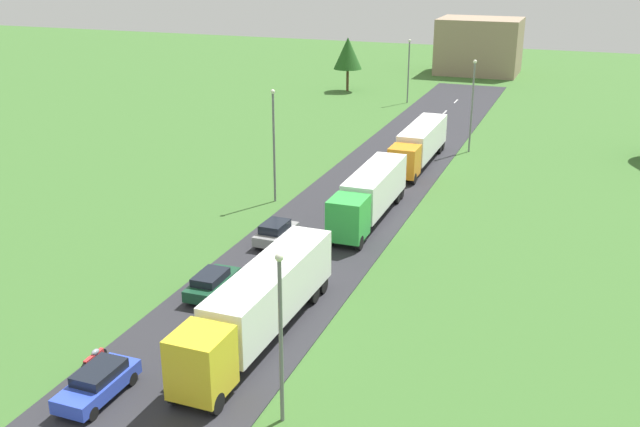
# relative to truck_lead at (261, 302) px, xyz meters

# --- Properties ---
(road) EXTENTS (10.00, 140.00, 0.06)m
(road) POSITION_rel_truck_lead_xyz_m (-2.19, 9.91, -2.15)
(road) COLOR #2B2B30
(road) RESTS_ON ground
(lane_marking_centre) EXTENTS (0.16, 122.32, 0.01)m
(lane_marking_centre) POSITION_rel_truck_lead_xyz_m (-2.19, 6.70, -2.11)
(lane_marking_centre) COLOR white
(lane_marking_centre) RESTS_ON road
(truck_lead) EXTENTS (2.71, 14.69, 3.67)m
(truck_lead) POSITION_rel_truck_lead_xyz_m (0.00, 0.00, 0.00)
(truck_lead) COLOR yellow
(truck_lead) RESTS_ON road
(truck_second) EXTENTS (2.57, 13.02, 3.60)m
(truck_second) POSITION_rel_truck_lead_xyz_m (0.10, 19.32, -0.05)
(truck_second) COLOR green
(truck_second) RESTS_ON road
(truck_third) EXTENTS (2.50, 13.72, 3.56)m
(truck_third) POSITION_rel_truck_lead_xyz_m (0.11, 35.50, -0.08)
(truck_third) COLOR orange
(truck_third) RESTS_ON road
(car_lead) EXTENTS (1.88, 4.41, 1.47)m
(car_lead) POSITION_rel_truck_lead_xyz_m (-4.71, -7.67, -1.34)
(car_lead) COLOR blue
(car_lead) RESTS_ON road
(car_second) EXTENTS (1.86, 4.29, 1.46)m
(car_second) POSITION_rel_truck_lead_xyz_m (-4.92, 3.66, -1.35)
(car_second) COLOR #19472D
(car_second) RESTS_ON road
(car_third) EXTENTS (1.93, 4.03, 1.59)m
(car_third) POSITION_rel_truck_lead_xyz_m (-4.63, 12.44, -1.30)
(car_third) COLOR gray
(car_third) RESTS_ON road
(motorcycle_courier) EXTENTS (0.28, 1.94, 0.91)m
(motorcycle_courier) POSITION_rel_truck_lead_xyz_m (-6.52, -5.57, -1.64)
(motorcycle_courier) COLOR black
(motorcycle_courier) RESTS_ON road
(lamppost_lead) EXTENTS (0.36, 0.36, 8.00)m
(lamppost_lead) POSITION_rel_truck_lead_xyz_m (3.87, -6.22, 2.29)
(lamppost_lead) COLOR slate
(lamppost_lead) RESTS_ON ground
(lamppost_second) EXTENTS (0.36, 0.36, 9.19)m
(lamppost_second) POSITION_rel_truck_lead_xyz_m (-8.41, 20.86, 2.90)
(lamppost_second) COLOR slate
(lamppost_second) RESTS_ON ground
(lamppost_third) EXTENTS (0.36, 0.36, 9.26)m
(lamppost_third) POSITION_rel_truck_lead_xyz_m (3.81, 41.88, 2.93)
(lamppost_third) COLOR slate
(lamppost_third) RESTS_ON ground
(lamppost_fourth) EXTENTS (0.36, 0.36, 8.30)m
(lamppost_fourth) POSITION_rel_truck_lead_xyz_m (-8.17, 63.92, 2.45)
(lamppost_fourth) COLOR slate
(lamppost_fourth) RESTS_ON ground
(tree_birch) EXTENTS (4.02, 4.02, 7.59)m
(tree_birch) POSITION_rel_truck_lead_xyz_m (-18.35, 69.22, 3.17)
(tree_birch) COLOR #513823
(tree_birch) RESTS_ON ground
(distant_building) EXTENTS (12.92, 10.04, 8.77)m
(distant_building) POSITION_rel_truck_lead_xyz_m (-3.35, 91.50, 2.21)
(distant_building) COLOR #9E846B
(distant_building) RESTS_ON ground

